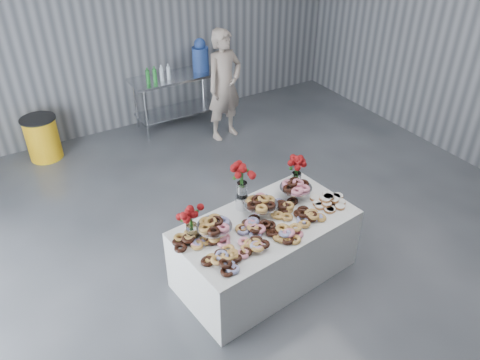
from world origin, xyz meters
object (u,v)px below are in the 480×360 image
object	(u,v)px
display_table	(265,249)
prep_table	(176,91)
water_jug	(200,56)
person	(224,85)
trash_barrel	(43,138)

from	to	relation	value
display_table	prep_table	size ratio (longest dim) A/B	1.27
water_jug	person	distance (m)	0.84
person	display_table	bearing A→B (deg)	-121.78
water_jug	trash_barrel	xyz separation A→B (m)	(-2.76, 0.00, -0.81)
prep_table	water_jug	world-z (taller)	water_jug
display_table	prep_table	world-z (taller)	prep_table
prep_table	person	bearing A→B (deg)	-57.08
display_table	person	distance (m)	3.36
display_table	prep_table	xyz separation A→B (m)	(0.71, 3.89, 0.24)
water_jug	person	world-z (taller)	person
prep_table	display_table	bearing A→B (deg)	-100.30
display_table	water_jug	bearing A→B (deg)	72.76
display_table	person	size ratio (longest dim) A/B	1.05
trash_barrel	display_table	bearing A→B (deg)	-68.17
trash_barrel	prep_table	bearing A→B (deg)	0.00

